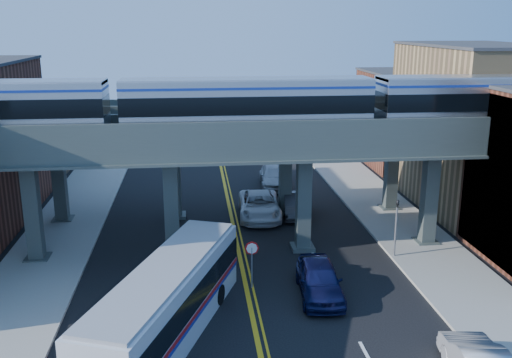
% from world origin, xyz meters
% --- Properties ---
extents(ground, '(120.00, 120.00, 0.00)m').
position_xyz_m(ground, '(0.00, 0.00, 0.00)').
color(ground, black).
rests_on(ground, ground).
extents(sidewalk_west, '(5.00, 70.00, 0.16)m').
position_xyz_m(sidewalk_west, '(-11.50, 10.00, 0.08)').
color(sidewalk_west, gray).
rests_on(sidewalk_west, ground).
extents(sidewalk_east, '(5.00, 70.00, 0.16)m').
position_xyz_m(sidewalk_east, '(11.50, 10.00, 0.08)').
color(sidewalk_east, gray).
rests_on(sidewalk_east, ground).
extents(building_west_c, '(8.00, 10.00, 8.00)m').
position_xyz_m(building_west_c, '(-18.50, 29.00, 4.00)').
color(building_west_c, '#A18053').
rests_on(building_west_c, ground).
extents(building_east_b, '(8.00, 14.00, 12.00)m').
position_xyz_m(building_east_b, '(18.50, 16.00, 6.00)').
color(building_east_b, '#A18053').
rests_on(building_east_b, ground).
extents(building_east_c, '(8.00, 10.00, 9.00)m').
position_xyz_m(building_east_c, '(18.50, 29.00, 4.50)').
color(building_east_c, brown).
rests_on(building_east_c, ground).
extents(mural_panel, '(0.10, 9.50, 9.50)m').
position_xyz_m(mural_panel, '(14.55, 4.00, 4.75)').
color(mural_panel, teal).
rests_on(mural_panel, ground).
extents(elevated_viaduct_near, '(52.00, 3.60, 7.40)m').
position_xyz_m(elevated_viaduct_near, '(0.00, 8.00, 6.47)').
color(elevated_viaduct_near, '#434E4C').
rests_on(elevated_viaduct_near, ground).
extents(elevated_viaduct_far, '(52.00, 3.60, 7.40)m').
position_xyz_m(elevated_viaduct_far, '(0.00, 15.00, 6.47)').
color(elevated_viaduct_far, '#434E4C').
rests_on(elevated_viaduct_far, ground).
extents(transit_train, '(44.43, 2.78, 3.24)m').
position_xyz_m(transit_train, '(0.55, 8.00, 9.15)').
color(transit_train, black).
rests_on(transit_train, elevated_viaduct_near).
extents(stop_sign, '(0.76, 0.09, 2.63)m').
position_xyz_m(stop_sign, '(0.30, 3.00, 1.76)').
color(stop_sign, slate).
rests_on(stop_sign, ground).
extents(traffic_signal, '(0.15, 0.18, 4.10)m').
position_xyz_m(traffic_signal, '(9.20, 6.00, 2.30)').
color(traffic_signal, slate).
rests_on(traffic_signal, ground).
extents(transit_bus, '(7.03, 12.73, 3.23)m').
position_xyz_m(transit_bus, '(-3.95, -1.52, 1.66)').
color(transit_bus, silver).
rests_on(transit_bus, ground).
extents(car_lane_a, '(2.50, 5.44, 1.80)m').
position_xyz_m(car_lane_a, '(3.67, 1.70, 0.90)').
color(car_lane_a, '#0F1138').
rests_on(car_lane_a, ground).
extents(car_lane_b, '(2.24, 5.01, 1.60)m').
position_xyz_m(car_lane_b, '(4.71, 14.47, 0.80)').
color(car_lane_b, '#2A292B').
rests_on(car_lane_b, ground).
extents(car_lane_c, '(3.24, 6.43, 1.75)m').
position_xyz_m(car_lane_c, '(2.04, 14.39, 0.87)').
color(car_lane_c, silver).
rests_on(car_lane_c, ground).
extents(car_lane_d, '(2.76, 6.01, 1.70)m').
position_xyz_m(car_lane_d, '(4.25, 22.35, 0.85)').
color(car_lane_d, '#A6A7AB').
rests_on(car_lane_d, ground).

